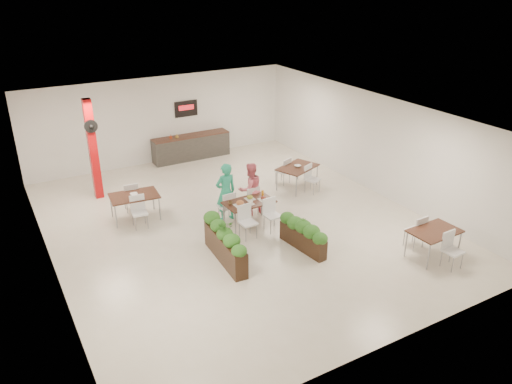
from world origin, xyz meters
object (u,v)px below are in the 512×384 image
main_table (249,205)px  diner_woman (250,189)px  red_column (93,149)px  diner_man (226,192)px  side_table_c (434,235)px  side_table_b (297,170)px  service_counter (191,146)px  side_table_a (134,198)px  planter_left (225,242)px  planter_right (303,233)px

main_table → diner_woman: (0.41, 0.66, 0.16)m
red_column → diner_man: bearing=-50.4°
side_table_c → side_table_b: bearing=93.3°
service_counter → diner_woman: service_counter is taller
diner_man → side_table_c: size_ratio=1.07×
side_table_a → side_table_b: same height
main_table → side_table_b: bearing=30.2°
diner_man → side_table_b: 3.25m
diner_man → main_table: bearing=118.5°
service_counter → side_table_a: 5.21m
service_counter → main_table: (-0.76, -5.96, 0.14)m
side_table_a → diner_man: bearing=-25.6°
planter_left → side_table_a: size_ratio=1.28×
service_counter → diner_woman: size_ratio=1.87×
side_table_b → diner_woman: bearing=-179.7°
service_counter → planter_right: 7.80m
side_table_c → main_table: bearing=128.4°
diner_man → diner_woman: diner_man is taller
red_column → diner_man: size_ratio=1.83×
planter_left → planter_right: size_ratio=1.26×
red_column → diner_man: 4.53m
red_column → planter_right: 7.15m
planter_right → main_table: bearing=107.5°
service_counter → side_table_b: service_counter is taller
red_column → planter_left: red_column is taller
planter_right → diner_woman: bearing=93.9°
diner_man → planter_right: (0.97, -2.49, -0.40)m
red_column → diner_man: (2.85, -3.44, -0.77)m
red_column → diner_woman: (3.65, -3.44, -0.84)m
red_column → main_table: red_column is taller
main_table → side_table_c: (3.21, -3.78, -0.01)m
service_counter → main_table: service_counter is taller
planter_left → side_table_c: 5.24m
side_table_a → side_table_b: 5.40m
service_counter → diner_woman: bearing=-93.8°
planter_left → side_table_a: (-1.24, 3.39, 0.11)m
red_column → side_table_c: 10.23m
side_table_a → side_table_c: same height
main_table → diner_woman: size_ratio=1.04×
side_table_b → side_table_c: size_ratio=1.02×
diner_woman → side_table_c: bearing=120.0°
main_table → side_table_b: same height
side_table_a → planter_right: bearing=-44.5°
main_table → planter_left: (-1.43, -1.36, -0.11)m
diner_woman → diner_man: bearing=-2.3°
side_table_c → side_table_a: bearing=133.3°
diner_woman → side_table_c: 5.25m
diner_woman → planter_left: diner_woman is taller
red_column → side_table_c: size_ratio=1.96×
diner_man → planter_left: size_ratio=0.82×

